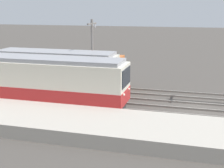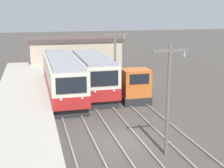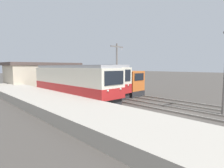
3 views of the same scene
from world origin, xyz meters
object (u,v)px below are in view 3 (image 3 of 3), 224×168
at_px(commuter_train_center, 93,81).
at_px(shunting_locomotive, 122,85).
at_px(commuter_train_left, 72,83).
at_px(catenary_mast_mid, 117,68).

xyz_separation_m(commuter_train_center, shunting_locomotive, (3.00, -2.22, -0.52)).
relative_size(commuter_train_left, commuter_train_center, 1.30).
bearing_deg(commuter_train_left, catenary_mast_mid, -32.44).
bearing_deg(shunting_locomotive, commuter_train_left, 158.45).
xyz_separation_m(commuter_train_left, shunting_locomotive, (5.80, -2.29, -0.50)).
distance_m(shunting_locomotive, catenary_mast_mid, 2.69).
height_order(shunting_locomotive, catenary_mast_mid, catenary_mast_mid).
relative_size(shunting_locomotive, catenary_mast_mid, 0.94).
relative_size(commuter_train_center, catenary_mast_mid, 1.65).
height_order(commuter_train_left, shunting_locomotive, commuter_train_left).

